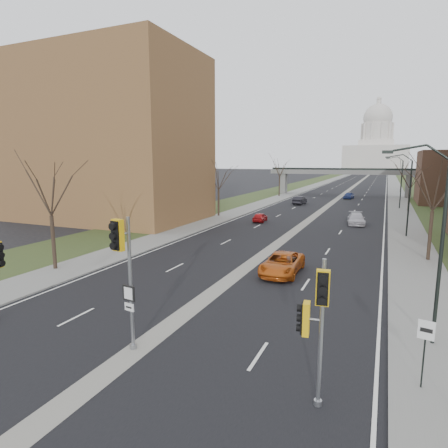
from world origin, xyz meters
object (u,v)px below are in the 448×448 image
Objects in this scene: signal_pole_right at (316,313)px; speed_limit_sign at (425,342)px; car_right_mid at (356,219)px; car_left_near at (260,217)px; signal_pole_median at (124,260)px; car_left_far at (300,200)px; car_right_far at (349,195)px; car_right_near at (282,263)px.

signal_pole_right is 4.47m from speed_limit_sign.
signal_pole_right reaches higher than car_right_mid.
car_left_near is (-13.51, 36.14, -2.70)m from signal_pole_right.
car_left_near is (-5.58, 35.56, -3.45)m from signal_pole_median.
car_left_far is 22.65m from car_right_mid.
car_left_near is at bearing -95.26° from car_right_far.
car_left_near is 0.67× the size of car_right_near.
car_right_near is 1.29× the size of car_right_far.
speed_limit_sign is (3.40, 2.52, -1.46)m from signal_pole_right.
signal_pole_median is 72.73m from car_right_far.
signal_pole_median reaches higher than car_right_near.
signal_pole_median reaches higher than car_left_far.
car_right_far is (-8.86, 70.68, -1.15)m from speed_limit_sign.
signal_pole_median is at bearing 169.12° from signal_pole_right.
car_right_far is (7.47, 14.68, -0.05)m from car_left_far.
signal_pole_median is at bearing -103.65° from car_right_near.
car_left_far is (0.58, 22.37, 0.14)m from car_left_near.
car_left_far is at bearing 103.06° from signal_pole_median.
signal_pole_right is at bearing 3.94° from signal_pole_median.
signal_pole_median is 2.31× the size of speed_limit_sign.
car_left_near is 0.78× the size of car_left_far.
car_right_near is 1.07× the size of car_right_mid.
car_right_mid is (-4.86, 36.48, -1.13)m from speed_limit_sign.
car_right_near is (3.17, 13.73, -3.31)m from signal_pole_median.
signal_pole_right is 1.40× the size of car_left_near.
signal_pole_right reaches higher than car_right_far.
signal_pole_median is 1.08× the size of car_right_near.
car_right_near is at bearing 107.45° from car_left_near.
signal_pole_median is 36.16m from car_left_near.
car_left_far reaches higher than car_left_near.
speed_limit_sign is at bearing 110.15° from car_left_far.
car_right_far is at bearing 89.91° from car_right_mid.
car_left_far is at bearing 99.80° from car_right_near.
car_right_far is at bearing 96.18° from signal_pole_median.
car_left_near is at bearing 111.17° from car_right_near.
car_left_near is at bearing -173.47° from car_right_mid.
car_right_near is at bearing 85.14° from signal_pole_median.
signal_pole_median is 1.16× the size of car_right_mid.
car_right_mid is 1.21× the size of car_right_far.
signal_pole_median is at bearing -158.63° from speed_limit_sign.
signal_pole_right reaches higher than car_left_near.
signal_pole_median is 1.15× the size of signal_pole_right.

